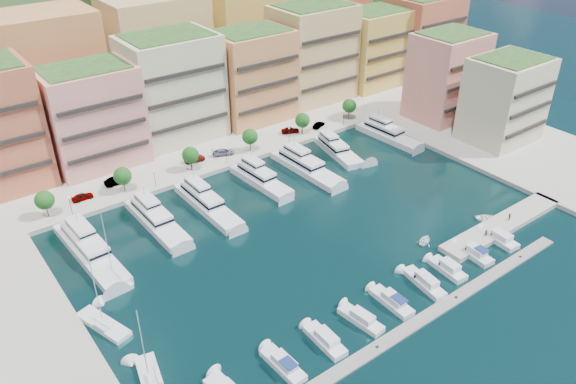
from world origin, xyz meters
The scene contains 57 objects.
ground centered at (0.00, 0.00, 0.00)m, with size 400.00×400.00×0.00m, color black.
north_quay centered at (0.00, 62.00, 0.00)m, with size 220.00×64.00×2.00m, color #9E998E.
east_quay centered at (62.00, -8.00, 0.00)m, with size 34.00×76.00×2.00m, color #9E998E.
hillside centered at (0.00, 110.00, 0.00)m, with size 240.00×40.00×58.00m, color #183415.
south_pontoon centered at (-3.00, -30.00, 0.00)m, with size 72.00×2.20×0.35m, color gray.
finger_pier centered at (30.00, -22.00, 0.00)m, with size 32.00×5.00×2.00m, color #9E998E.
apartment_2 centered at (-23.00, 49.99, 12.31)m, with size 20.00×15.50×22.80m.
apartment_3 centered at (-2.00, 51.99, 13.81)m, with size 22.00×16.50×25.80m.
apartment_4 centered at (20.00, 49.99, 12.81)m, with size 20.00×15.50×23.80m.
apartment_5 centered at (42.00, 51.99, 14.31)m, with size 22.00×16.50×26.80m.
apartment_6 centered at (64.00, 49.99, 12.31)m, with size 20.00×15.50×22.80m.
apartment_7 centered at (84.00, 47.99, 13.31)m, with size 22.00×16.50×24.80m.
apartment_east_a centered at (62.00, 19.99, 12.31)m, with size 18.00×14.50×22.80m.
apartment_east_b centered at (62.00, 1.99, 11.31)m, with size 18.00×14.50×20.80m.
backblock_1 centered at (-25.00, 74.00, 16.00)m, with size 26.00×18.00×30.00m, color #D99051.
backblock_2 centered at (5.00, 74.00, 16.00)m, with size 26.00×18.00×30.00m, color tan.
backblock_3 centered at (35.00, 74.00, 16.00)m, with size 26.00×18.00×30.00m, color gold.
backblock_4 centered at (65.00, 74.00, 16.00)m, with size 26.00×18.00×30.00m, color #C86342.
tree_0 centered at (-40.00, 33.50, 4.74)m, with size 3.80×3.80×5.65m.
tree_1 centered at (-24.00, 33.50, 4.74)m, with size 3.80×3.80×5.65m.
tree_2 centered at (-8.00, 33.50, 4.74)m, with size 3.80×3.80×5.65m.
tree_3 centered at (8.00, 33.50, 4.74)m, with size 3.80×3.80×5.65m.
tree_4 centered at (24.00, 33.50, 4.74)m, with size 3.80×3.80×5.65m.
tree_5 centered at (40.00, 33.50, 4.74)m, with size 3.80×3.80×5.65m.
lamppost_0 centered at (-36.00, 31.20, 3.83)m, with size 0.30×0.30×4.20m.
lamppost_1 centered at (-18.00, 31.20, 3.83)m, with size 0.30×0.30×4.20m.
lamppost_2 centered at (0.00, 31.20, 3.83)m, with size 0.30×0.30×4.20m.
lamppost_3 centered at (18.00, 31.20, 3.83)m, with size 0.30×0.30×4.20m.
lamppost_4 centered at (36.00, 31.20, 3.83)m, with size 0.30×0.30×4.20m.
yacht_0 centered at (-37.58, 18.02, 1.21)m, with size 6.11×24.17×7.30m.
yacht_1 centered at (-23.64, 19.69, 1.09)m, with size 5.00×20.26×7.30m.
yacht_2 centered at (-12.65, 19.20, 1.21)m, with size 4.52×21.43×7.30m.
yacht_3 centered at (1.90, 20.89, 1.21)m, with size 5.38×17.93×7.30m.
yacht_4 centered at (13.50, 19.24, 1.09)m, with size 5.66×21.31×7.30m.
yacht_5 centered at (25.09, 21.34, 1.21)m, with size 7.81×17.28×7.30m.
yacht_6 centered at (41.19, 20.37, 1.21)m, with size 5.81×19.09×7.30m.
cruiser_1 centered at (-25.17, -24.61, 0.57)m, with size 2.82×8.05×2.66m.
cruiser_2 centered at (-17.41, -24.59, 0.55)m, with size 2.80×7.87×2.55m.
cruiser_3 centered at (-10.11, -24.59, 0.55)m, with size 3.25×8.03×2.55m.
cruiser_4 centered at (-3.38, -24.61, 0.57)m, with size 2.66×8.18×2.66m.
cruiser_5 centered at (4.44, -24.60, 0.55)m, with size 3.58×9.01×2.55m.
cruiser_6 centered at (10.53, -24.58, 0.55)m, with size 3.20×7.37×2.55m.
cruiser_7 centered at (17.86, -24.60, 0.57)m, with size 3.38×7.59×2.66m.
cruiser_8 centered at (25.45, -24.58, 0.55)m, with size 3.43×7.62×2.55m.
sailboat_2 centered at (-36.56, 8.78, 0.31)m, with size 3.16×9.60×13.20m.
sailboat_0 centered at (-41.17, -15.64, 0.31)m, with size 4.73×9.51×13.20m.
sailboat_1 centered at (-42.43, -1.45, 0.31)m, with size 5.65×10.44×13.20m.
tender_0 centered at (14.07, -16.36, 0.37)m, with size 2.57×3.60×0.74m, color white.
tender_2 centered at (29.59, -18.26, 0.39)m, with size 2.69×3.76×0.78m, color white.
car_0 centered at (-32.38, 35.58, 1.75)m, with size 1.77×4.40×1.50m, color gray.
car_1 centered at (-24.23, 37.45, 1.84)m, with size 1.78×5.11×1.68m, color gray.
car_2 centered at (-5.44, 36.78, 1.71)m, with size 2.35×5.10×1.42m, color gray.
car_3 centered at (1.55, 35.43, 1.76)m, with size 2.12×5.21×1.51m, color gray.
car_4 centered at (21.91, 35.86, 1.78)m, with size 1.84×4.57×1.56m, color gray.
car_5 centered at (29.95, 34.08, 1.70)m, with size 1.48×4.25×1.40m, color gray.
person_0 centered at (23.33, -22.84, 1.81)m, with size 0.59×0.39×1.62m, color navy.
person_1 centered at (31.58, -22.18, 1.78)m, with size 0.75×0.59×1.55m, color #4D332E.
Camera 1 is at (-57.91, -69.21, 62.17)m, focal length 35.00 mm.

